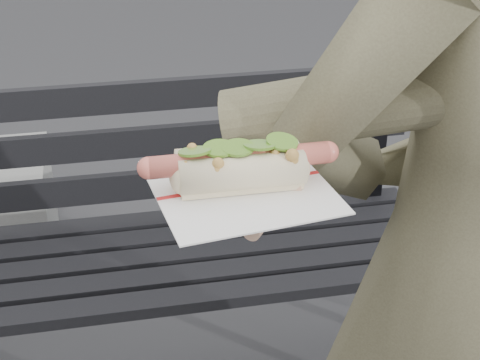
% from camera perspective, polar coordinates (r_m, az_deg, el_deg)
% --- Properties ---
extents(park_bench, '(1.50, 0.44, 0.88)m').
position_cam_1_polar(park_bench, '(1.93, -7.87, -3.62)').
color(park_bench, black).
rests_on(park_bench, ground).
extents(person, '(0.69, 0.50, 1.77)m').
position_cam_1_polar(person, '(1.17, 17.48, -7.26)').
color(person, '#4D4933').
rests_on(person, ground).
extents(held_hotdog, '(0.62, 0.32, 0.20)m').
position_cam_1_polar(held_hotdog, '(0.91, 10.69, 5.03)').
color(held_hotdog, '#4D4933').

